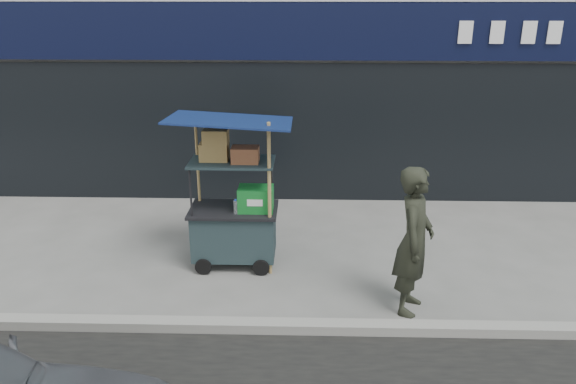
{
  "coord_description": "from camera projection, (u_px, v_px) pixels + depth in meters",
  "views": [
    {
      "loc": [
        -0.37,
        -5.49,
        3.6
      ],
      "look_at": [
        -0.55,
        1.2,
        1.13
      ],
      "focal_mm": 35.0,
      "sensor_mm": 36.0,
      "label": 1
    }
  ],
  "objects": [
    {
      "name": "curb",
      "position": [
        334.0,
        327.0,
        6.18
      ],
      "size": [
        80.0,
        0.18,
        0.12
      ],
      "primitive_type": "cube",
      "color": "gray",
      "rests_on": "ground"
    },
    {
      "name": "vendor_man",
      "position": [
        414.0,
        241.0,
        6.35
      ],
      "size": [
        0.61,
        0.74,
        1.76
      ],
      "primitive_type": "imported",
      "rotation": [
        0.0,
        0.0,
        1.24
      ],
      "color": "black",
      "rests_on": "ground"
    },
    {
      "name": "ground",
      "position": [
        333.0,
        322.0,
        6.39
      ],
      "size": [
        80.0,
        80.0,
        0.0
      ],
      "primitive_type": "plane",
      "color": "#61615C",
      "rests_on": "ground"
    },
    {
      "name": "vendor_cart",
      "position": [
        235.0,
        214.0,
        7.48
      ],
      "size": [
        1.55,
        1.1,
        2.09
      ],
      "rotation": [
        0.0,
        0.0,
        -0.0
      ],
      "color": "#1B2D2F",
      "rests_on": "ground"
    }
  ]
}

